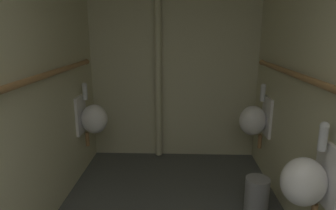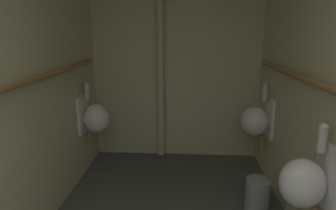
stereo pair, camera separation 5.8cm
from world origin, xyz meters
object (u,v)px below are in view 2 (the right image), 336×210
urinal_left_mid (95,118)px  waste_bin (257,197)px  urinal_right_far (257,120)px  standpipe_back_wall (160,60)px  urinal_right_mid (306,182)px

urinal_left_mid → waste_bin: (1.72, -0.75, -0.50)m
waste_bin → urinal_right_far: bearing=79.8°
urinal_right_far → standpipe_back_wall: 1.37m
standpipe_back_wall → urinal_right_mid: bearing=-58.7°
urinal_left_mid → standpipe_back_wall: standpipe_back_wall is taller
urinal_right_far → standpipe_back_wall: (-1.13, 0.47, 0.62)m
urinal_right_mid → urinal_right_far: 1.38m
urinal_right_far → waste_bin: urinal_right_far is taller
urinal_left_mid → urinal_right_far: size_ratio=1.00×
urinal_right_mid → standpipe_back_wall: size_ratio=0.30×
urinal_left_mid → standpipe_back_wall: (0.73, 0.48, 0.62)m
urinal_left_mid → urinal_right_far: (1.86, 0.01, 0.00)m
urinal_right_far → standpipe_back_wall: bearing=157.1°
standpipe_back_wall → waste_bin: standpipe_back_wall is taller
urinal_left_mid → standpipe_back_wall: 1.07m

